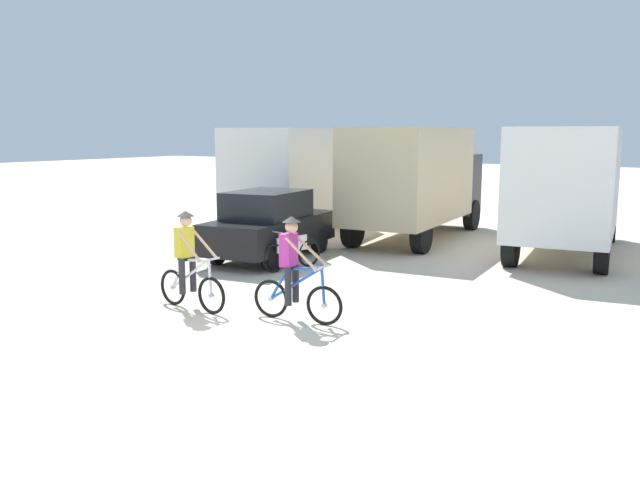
{
  "coord_description": "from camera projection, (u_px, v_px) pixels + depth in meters",
  "views": [
    {
      "loc": [
        7.01,
        -7.55,
        3.22
      ],
      "look_at": [
        -0.06,
        3.47,
        1.1
      ],
      "focal_mm": 37.37,
      "sensor_mm": 36.0,
      "label": 1
    }
  ],
  "objects": [
    {
      "name": "ground_plane",
      "position": [
        205.0,
        338.0,
        10.52
      ],
      "size": [
        120.0,
        120.0,
        0.0
      ],
      "primitive_type": "plane",
      "color": "beige"
    },
    {
      "name": "box_truck_white_box",
      "position": [
        298.0,
        173.0,
        22.07
      ],
      "size": [
        3.4,
        7.04,
        3.35
      ],
      "color": "white",
      "rests_on": "ground"
    },
    {
      "name": "box_truck_tan_camper",
      "position": [
        416.0,
        177.0,
        20.08
      ],
      "size": [
        2.9,
        6.92,
        3.35
      ],
      "color": "#CCB78E",
      "rests_on": "ground"
    },
    {
      "name": "box_truck_avon_van",
      "position": [
        568.0,
        184.0,
        17.48
      ],
      "size": [
        3.19,
        6.99,
        3.35
      ],
      "color": "white",
      "rests_on": "ground"
    },
    {
      "name": "sedan_parked",
      "position": [
        269.0,
        225.0,
        17.04
      ],
      "size": [
        2.27,
        4.39,
        1.76
      ],
      "color": "black",
      "rests_on": "ground"
    },
    {
      "name": "cyclist_orange_shirt",
      "position": [
        189.0,
        264.0,
        12.16
      ],
      "size": [
        1.73,
        0.52,
        1.82
      ],
      "color": "black",
      "rests_on": "ground"
    },
    {
      "name": "cyclist_cowboy_hat",
      "position": [
        294.0,
        273.0,
        11.38
      ],
      "size": [
        1.73,
        0.52,
        1.82
      ],
      "color": "black",
      "rests_on": "ground"
    },
    {
      "name": "bicycle_spare",
      "position": [
        292.0,
        253.0,
        15.73
      ],
      "size": [
        0.64,
        1.68,
        0.97
      ],
      "color": "black",
      "rests_on": "ground"
    }
  ]
}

